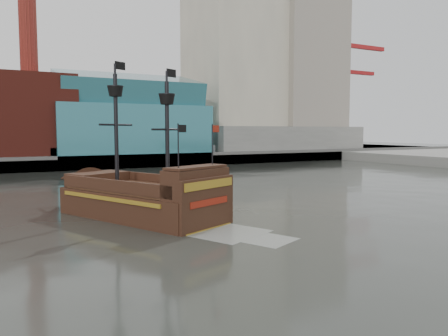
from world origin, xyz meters
TOP-DOWN VIEW (x-y plane):
  - ground at (0.00, 0.00)m, footprint 400.00×400.00m
  - promenade_far at (0.00, 92.00)m, footprint 220.00×60.00m
  - seawall at (0.00, 62.50)m, footprint 220.00×1.00m
  - skyline at (5.21, 84.56)m, footprint 149.00×45.00m
  - crane_a at (78.63, 82.00)m, footprint 22.50×4.00m
  - crane_b at (88.23, 92.00)m, footprint 19.10×4.00m
  - pirate_ship at (-4.52, 15.87)m, footprint 12.17×18.47m

SIDE VIEW (x-z plane):
  - ground at x=0.00m, z-range 0.00..0.00m
  - promenade_far at x=0.00m, z-range 0.00..2.00m
  - pirate_ship at x=-4.52m, z-range -5.48..7.90m
  - seawall at x=0.00m, z-range 0.00..2.60m
  - crane_b at x=88.23m, z-range 2.45..28.70m
  - crane_a at x=78.63m, z-range 2.99..35.24m
  - skyline at x=5.21m, z-range -6.45..55.55m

